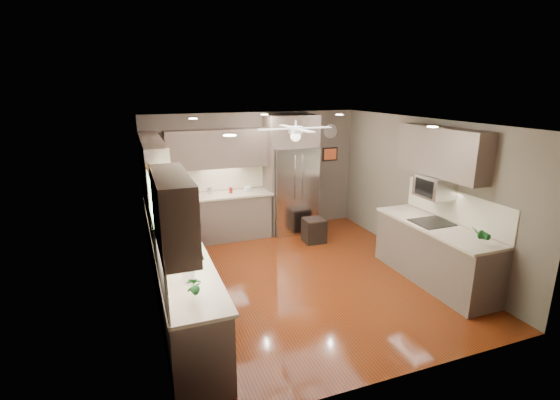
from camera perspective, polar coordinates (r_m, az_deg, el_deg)
floor at (r=6.71m, az=3.01°, el=-10.88°), size 5.00×5.00×0.00m
ceiling at (r=6.03m, az=3.36°, el=10.89°), size 5.00×5.00×0.00m
wall_back at (r=8.53m, az=-3.60°, el=3.83°), size 4.50×0.00×4.50m
wall_front at (r=4.24m, az=17.08°, el=-9.50°), size 4.50×0.00×4.50m
wall_left at (r=5.76m, az=-17.79°, el=-2.78°), size 0.00×5.00×5.00m
wall_right at (r=7.43m, az=19.29°, el=1.16°), size 0.00×5.00×5.00m
canister_b at (r=8.11m, az=-9.87°, el=1.26°), size 0.10×0.10×0.14m
canister_d at (r=8.16m, az=-6.93°, el=1.38°), size 0.07×0.07×0.11m
soap_bottle at (r=5.94m, az=-16.07°, el=-4.19°), size 0.11×0.11×0.21m
potted_plant_left at (r=4.21m, az=-11.89°, el=-11.69°), size 0.17×0.12×0.30m
potted_plant_right at (r=6.11m, az=26.27°, el=-4.28°), size 0.18×0.15×0.29m
bowl at (r=8.26m, az=-4.55°, el=1.37°), size 0.25×0.25×0.05m
left_run at (r=6.19m, az=-14.53°, el=-8.82°), size 0.65×4.70×1.45m
back_run at (r=8.27m, az=-7.70°, el=-2.16°), size 1.85×0.65×1.45m
uppers at (r=6.52m, az=-5.27°, el=5.66°), size 4.50×4.70×0.95m
window at (r=5.20m, az=-17.41°, el=-1.26°), size 0.05×1.12×0.92m
sink at (r=5.43m, az=-13.80°, el=-7.46°), size 0.50×0.70×0.32m
refrigerator at (r=8.46m, az=1.64°, el=3.32°), size 1.06×0.75×2.45m
right_run at (r=6.88m, az=20.86°, el=-6.84°), size 0.70×2.20×1.45m
microwave at (r=6.83m, az=20.92°, el=1.77°), size 0.43×0.55×0.34m
ceiling_fan at (r=6.32m, az=2.22°, el=9.60°), size 1.18×1.18×0.32m
recessed_lights at (r=6.38m, az=1.54°, el=11.13°), size 2.84×3.14×0.01m
wall_clock at (r=9.05m, az=7.14°, el=9.55°), size 0.30×0.03×0.30m
framed_print at (r=9.12m, az=7.05°, el=6.42°), size 0.36×0.03×0.30m
stool at (r=8.12m, az=4.80°, el=-4.25°), size 0.43×0.43×0.48m
paper_towel at (r=4.56m, az=-12.80°, el=-9.65°), size 0.13×0.13×0.33m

